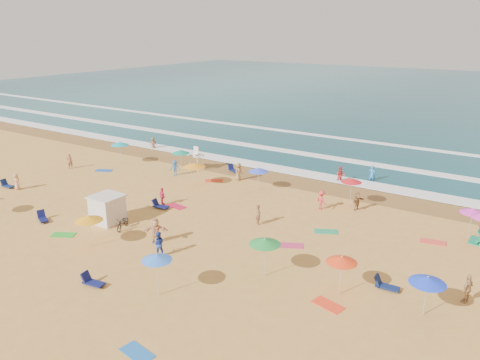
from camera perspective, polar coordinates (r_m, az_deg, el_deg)
The scene contains 12 objects.
ground at distance 35.95m, azimuth -3.75°, elevation -5.07°, with size 220.00×220.00×0.00m, color gold.
ocean at distance 112.99m, azimuth 23.11°, elevation 9.48°, with size 220.00×140.00×0.18m, color #0C4756.
wet_sand at distance 45.89m, azimuth 5.65°, elevation 0.09°, with size 220.00×220.00×0.00m, color olive.
surf_foam at distance 53.53m, azimuth 10.07°, elevation 2.62°, with size 200.00×18.70×0.05m.
cabana at distance 36.82m, azimuth -15.85°, elevation -3.50°, with size 2.00×2.00×2.00m, color silver.
cabana_roof at distance 36.46m, azimuth -15.99°, elevation -1.95°, with size 2.20×2.20×0.12m, color silver.
bicycle at distance 35.49m, azimuth -14.11°, elevation -5.07°, with size 0.64×1.83×0.96m, color black.
lifeguard_stand at distance 48.72m, azimuth -5.33°, elevation 2.45°, with size 1.20×1.20×2.10m, color white, non-canonical shape.
beach_umbrellas at distance 33.92m, azimuth 3.38°, elevation -2.61°, with size 54.62×20.69×0.75m.
loungers at distance 32.45m, azimuth -1.45°, elevation -7.36°, with size 50.61×23.72×0.34m.
towels at distance 34.79m, azimuth -5.19°, elevation -5.89°, with size 34.18×23.66×0.03m.
beachgoers at distance 39.29m, azimuth 0.96°, elevation -1.75°, with size 47.01×26.12×2.09m.
Camera 1 is at (20.05, -26.30, 14.10)m, focal length 35.00 mm.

